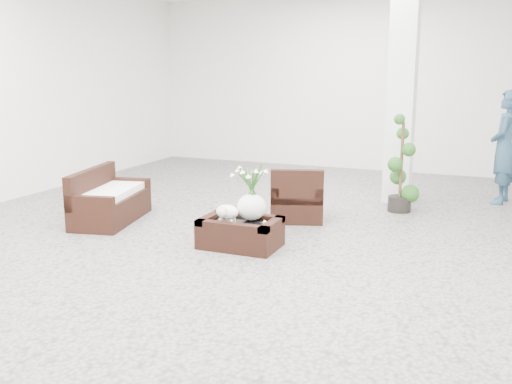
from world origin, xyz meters
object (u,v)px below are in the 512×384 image
at_px(loveseat, 111,195).
at_px(topiary, 401,164).
at_px(armchair, 297,193).
at_px(coffee_table, 240,234).

distance_m(loveseat, topiary, 4.14).
height_order(armchair, loveseat, armchair).
xyz_separation_m(coffee_table, loveseat, (-2.11, 0.39, 0.20)).
xyz_separation_m(armchair, topiary, (1.24, 1.02, 0.32)).
distance_m(coffee_table, loveseat, 2.16).
distance_m(coffee_table, topiary, 2.92).
bearing_deg(loveseat, coffee_table, -112.63).
bearing_deg(loveseat, topiary, -71.87).
relative_size(armchair, topiary, 0.54).
height_order(coffee_table, armchair, armchair).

